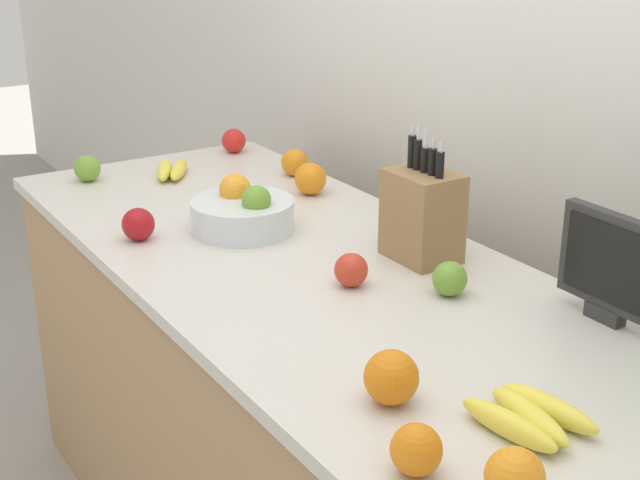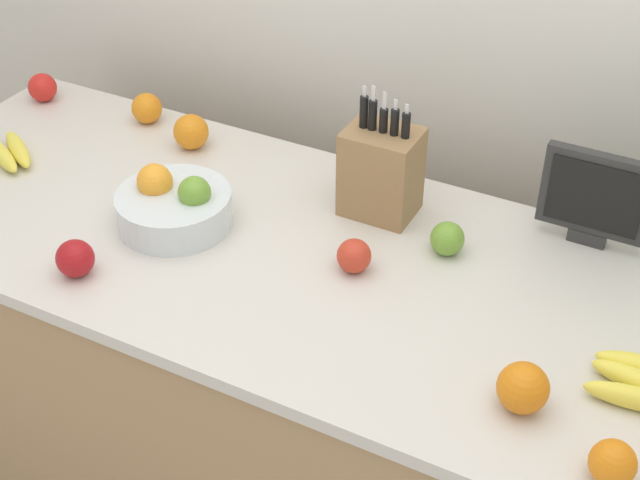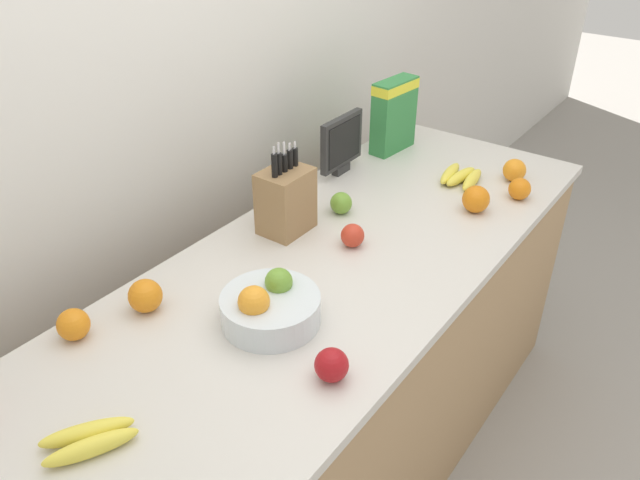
{
  "view_description": "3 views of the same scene",
  "coord_description": "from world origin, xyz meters",
  "px_view_note": "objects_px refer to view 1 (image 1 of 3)",
  "views": [
    {
      "loc": [
        1.46,
        -0.96,
        1.62
      ],
      "look_at": [
        -0.06,
        0.02,
        0.92
      ],
      "focal_mm": 50.0,
      "sensor_mm": 36.0,
      "label": 1
    },
    {
      "loc": [
        0.68,
        -1.28,
        1.99
      ],
      "look_at": [
        0.01,
        -0.01,
        0.93
      ],
      "focal_mm": 50.0,
      "sensor_mm": 36.0,
      "label": 2
    },
    {
      "loc": [
        -1.23,
        -0.84,
        1.86
      ],
      "look_at": [
        -0.01,
        0.05,
        0.93
      ],
      "focal_mm": 35.0,
      "sensor_mm": 36.0,
      "label": 3
    }
  ],
  "objects_px": {
    "apple_rightmost": "(138,224)",
    "orange_near_bowl": "(416,450)",
    "orange_front_left": "(295,162)",
    "orange_mid_right": "(391,377)",
    "fruit_bowl": "(243,212)",
    "orange_by_cereal": "(515,477)",
    "apple_near_bananas": "(450,279)",
    "orange_front_right": "(310,179)",
    "small_monitor": "(611,265)",
    "apple_by_knife_block": "(234,141)",
    "banana_bunch_left": "(172,170)",
    "apple_middle": "(350,270)",
    "banana_bunch_right": "(529,416)",
    "apple_front": "(87,168)",
    "knife_block": "(422,214)"
  },
  "relations": [
    {
      "from": "apple_front",
      "to": "orange_by_cereal",
      "type": "relative_size",
      "value": 0.92
    },
    {
      "from": "knife_block",
      "to": "orange_mid_right",
      "type": "bearing_deg",
      "value": -43.0
    },
    {
      "from": "orange_by_cereal",
      "to": "orange_mid_right",
      "type": "bearing_deg",
      "value": 176.78
    },
    {
      "from": "knife_block",
      "to": "banana_bunch_left",
      "type": "height_order",
      "value": "knife_block"
    },
    {
      "from": "orange_near_bowl",
      "to": "orange_front_right",
      "type": "bearing_deg",
      "value": 154.65
    },
    {
      "from": "orange_by_cereal",
      "to": "apple_middle",
      "type": "bearing_deg",
      "value": 162.62
    },
    {
      "from": "small_monitor",
      "to": "apple_near_bananas",
      "type": "xyz_separation_m",
      "value": [
        -0.25,
        -0.17,
        -0.08
      ]
    },
    {
      "from": "orange_by_cereal",
      "to": "orange_front_right",
      "type": "xyz_separation_m",
      "value": [
        -1.26,
        0.47,
        0.0
      ]
    },
    {
      "from": "apple_by_knife_block",
      "to": "apple_middle",
      "type": "relative_size",
      "value": 1.07
    },
    {
      "from": "banana_bunch_right",
      "to": "orange_by_cereal",
      "type": "distance_m",
      "value": 0.19
    },
    {
      "from": "apple_near_bananas",
      "to": "banana_bunch_left",
      "type": "bearing_deg",
      "value": -172.74
    },
    {
      "from": "fruit_bowl",
      "to": "apple_rightmost",
      "type": "distance_m",
      "value": 0.25
    },
    {
      "from": "knife_block",
      "to": "orange_front_right",
      "type": "relative_size",
      "value": 3.45
    },
    {
      "from": "orange_front_right",
      "to": "apple_rightmost",
      "type": "bearing_deg",
      "value": -81.55
    },
    {
      "from": "fruit_bowl",
      "to": "orange_front_left",
      "type": "bearing_deg",
      "value": 133.63
    },
    {
      "from": "fruit_bowl",
      "to": "apple_middle",
      "type": "height_order",
      "value": "fruit_bowl"
    },
    {
      "from": "orange_by_cereal",
      "to": "banana_bunch_left",
      "type": "bearing_deg",
      "value": 172.06
    },
    {
      "from": "orange_mid_right",
      "to": "orange_front_left",
      "type": "height_order",
      "value": "orange_mid_right"
    },
    {
      "from": "orange_mid_right",
      "to": "orange_front_right",
      "type": "height_order",
      "value": "orange_mid_right"
    },
    {
      "from": "knife_block",
      "to": "fruit_bowl",
      "type": "height_order",
      "value": "knife_block"
    },
    {
      "from": "orange_near_bowl",
      "to": "apple_middle",
      "type": "bearing_deg",
      "value": 153.71
    },
    {
      "from": "knife_block",
      "to": "small_monitor",
      "type": "distance_m",
      "value": 0.44
    },
    {
      "from": "apple_near_bananas",
      "to": "orange_by_cereal",
      "type": "height_order",
      "value": "orange_by_cereal"
    },
    {
      "from": "orange_by_cereal",
      "to": "fruit_bowl",
      "type": "bearing_deg",
      "value": 170.31
    },
    {
      "from": "fruit_bowl",
      "to": "banana_bunch_left",
      "type": "height_order",
      "value": "fruit_bowl"
    },
    {
      "from": "orange_near_bowl",
      "to": "orange_by_cereal",
      "type": "relative_size",
      "value": 0.92
    },
    {
      "from": "apple_rightmost",
      "to": "orange_mid_right",
      "type": "bearing_deg",
      "value": 4.04
    },
    {
      "from": "apple_by_knife_block",
      "to": "apple_middle",
      "type": "distance_m",
      "value": 1.09
    },
    {
      "from": "fruit_bowl",
      "to": "orange_by_cereal",
      "type": "relative_size",
      "value": 3.07
    },
    {
      "from": "orange_mid_right",
      "to": "orange_near_bowl",
      "type": "height_order",
      "value": "orange_mid_right"
    },
    {
      "from": "knife_block",
      "to": "orange_by_cereal",
      "type": "height_order",
      "value": "knife_block"
    },
    {
      "from": "apple_front",
      "to": "apple_middle",
      "type": "bearing_deg",
      "value": 11.92
    },
    {
      "from": "knife_block",
      "to": "apple_near_bananas",
      "type": "height_order",
      "value": "knife_block"
    },
    {
      "from": "banana_bunch_left",
      "to": "small_monitor",
      "type": "bearing_deg",
      "value": 13.11
    },
    {
      "from": "banana_bunch_left",
      "to": "orange_front_right",
      "type": "bearing_deg",
      "value": 34.9
    },
    {
      "from": "small_monitor",
      "to": "apple_by_knife_block",
      "type": "distance_m",
      "value": 1.44
    },
    {
      "from": "apple_rightmost",
      "to": "banana_bunch_right",
      "type": "bearing_deg",
      "value": 10.31
    },
    {
      "from": "apple_rightmost",
      "to": "orange_front_right",
      "type": "distance_m",
      "value": 0.52
    },
    {
      "from": "orange_near_bowl",
      "to": "apple_front",
      "type": "bearing_deg",
      "value": 177.33
    },
    {
      "from": "apple_front",
      "to": "orange_mid_right",
      "type": "bearing_deg",
      "value": 0.36
    },
    {
      "from": "apple_by_knife_block",
      "to": "apple_middle",
      "type": "height_order",
      "value": "apple_by_knife_block"
    },
    {
      "from": "apple_rightmost",
      "to": "orange_near_bowl",
      "type": "relative_size",
      "value": 1.04
    },
    {
      "from": "apple_rightmost",
      "to": "apple_front",
      "type": "relative_size",
      "value": 1.03
    },
    {
      "from": "apple_rightmost",
      "to": "orange_front_right",
      "type": "bearing_deg",
      "value": 98.45
    },
    {
      "from": "apple_rightmost",
      "to": "orange_front_left",
      "type": "bearing_deg",
      "value": 113.52
    },
    {
      "from": "orange_mid_right",
      "to": "apple_front",
      "type": "bearing_deg",
      "value": -179.64
    },
    {
      "from": "apple_middle",
      "to": "orange_front_right",
      "type": "relative_size",
      "value": 0.81
    },
    {
      "from": "small_monitor",
      "to": "apple_middle",
      "type": "bearing_deg",
      "value": -141.54
    },
    {
      "from": "knife_block",
      "to": "banana_bunch_right",
      "type": "distance_m",
      "value": 0.69
    },
    {
      "from": "banana_bunch_left",
      "to": "orange_front_left",
      "type": "bearing_deg",
      "value": 58.86
    }
  ]
}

